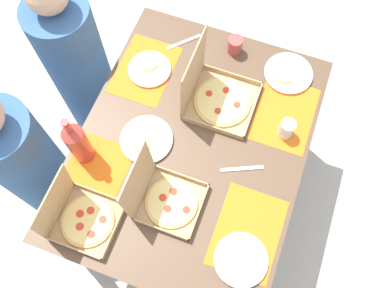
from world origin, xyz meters
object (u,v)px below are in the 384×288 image
pizza_box_corner_left (216,95)px  diner_left_seat (30,165)px  pizza_box_edge_far (81,217)px  diner_right_seat (80,70)px  plate_near_left (149,69)px  pizza_box_corner_right (164,198)px  soda_bottle (77,142)px  cup_red (287,129)px  plate_far_left (241,260)px  plate_middle (288,74)px  cup_dark (235,45)px  plate_far_right (146,140)px

pizza_box_corner_left → diner_left_seat: bearing=124.2°
pizza_box_edge_far → diner_right_seat: diner_right_seat is taller
plate_near_left → pizza_box_corner_right: bearing=-151.8°
soda_bottle → cup_red: bearing=-63.3°
cup_red → diner_left_seat: diner_left_seat is taller
plate_far_left → plate_near_left: plate_near_left is taller
pizza_box_corner_right → cup_red: (0.48, -0.39, 0.00)m
pizza_box_corner_right → plate_middle: pizza_box_corner_right is taller
pizza_box_corner_right → soda_bottle: size_ratio=0.89×
pizza_box_edge_far → diner_right_seat: size_ratio=0.23×
cup_red → pizza_box_edge_far: bearing=134.5°
pizza_box_corner_left → plate_far_left: (-0.65, -0.33, -0.04)m
pizza_box_edge_far → plate_near_left: size_ratio=1.38×
plate_middle → cup_dark: bearing=81.1°
soda_bottle → cup_red: (0.40, -0.80, -0.08)m
pizza_box_corner_left → diner_left_seat: (-0.54, 0.79, -0.30)m
plate_middle → pizza_box_corner_left: bearing=132.4°
plate_far_left → diner_left_seat: (0.12, 1.12, -0.25)m
soda_bottle → cup_red: size_ratio=3.32×
diner_left_seat → plate_middle: bearing=-53.4°
pizza_box_corner_left → plate_near_left: pizza_box_corner_left is taller
pizza_box_edge_far → plate_far_left: bearing=-84.0°
diner_right_seat → cup_dark: bearing=-71.9°
diner_right_seat → plate_near_left: bearing=-89.3°
plate_far_right → soda_bottle: bearing=123.9°
pizza_box_edge_far → plate_far_left: 0.67m
cup_dark → diner_right_seat: 0.86m
plate_far_left → soda_bottle: 0.82m
pizza_box_corner_left → pizza_box_edge_far: bearing=155.2°
plate_middle → plate_far_right: bearing=137.7°
plate_middle → soda_bottle: 1.03m
pizza_box_corner_right → plate_near_left: bearing=28.2°
cup_red → soda_bottle: bearing=116.7°
pizza_box_edge_far → plate_far_right: (0.42, -0.11, -0.04)m
plate_near_left → plate_far_right: size_ratio=0.87×
plate_far_left → plate_near_left: size_ratio=1.05×
plate_near_left → diner_right_seat: 0.49m
plate_near_left → soda_bottle: (-0.51, 0.10, 0.12)m
pizza_box_corner_left → diner_left_seat: 1.00m
plate_near_left → plate_middle: bearing=-72.1°
pizza_box_corner_left → cup_red: size_ratio=3.47×
pizza_box_corner_right → diner_left_seat: size_ratio=0.25×
pizza_box_corner_left → plate_far_right: pizza_box_corner_left is taller
pizza_box_corner_left → pizza_box_corner_right: pizza_box_corner_left is taller
plate_far_left → plate_near_left: (0.70, 0.69, 0.00)m
pizza_box_corner_right → diner_right_seat: diner_right_seat is taller
plate_middle → cup_red: size_ratio=2.40×
diner_left_seat → plate_far_right: bearing=-67.3°
plate_near_left → cup_dark: (0.25, -0.35, 0.03)m
plate_near_left → soda_bottle: soda_bottle is taller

